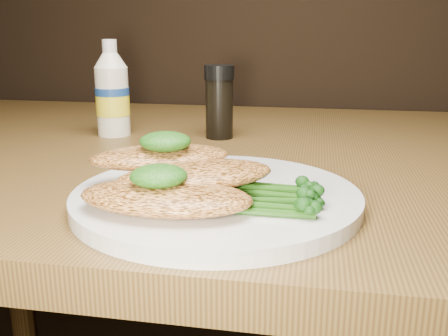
# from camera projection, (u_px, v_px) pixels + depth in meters

# --- Properties ---
(plate) EXTENTS (0.28, 0.28, 0.01)m
(plate) POSITION_uv_depth(u_px,v_px,m) (216.00, 198.00, 0.50)
(plate) COLOR silver
(plate) RESTS_ON dining_table
(chicken_front) EXTENTS (0.15, 0.08, 0.02)m
(chicken_front) POSITION_uv_depth(u_px,v_px,m) (166.00, 197.00, 0.44)
(chicken_front) COLOR #E08E47
(chicken_front) RESTS_ON plate
(chicken_mid) EXTENTS (0.17, 0.14, 0.02)m
(chicken_mid) POSITION_uv_depth(u_px,v_px,m) (197.00, 175.00, 0.48)
(chicken_mid) COLOR #E08E47
(chicken_mid) RESTS_ON plate
(chicken_back) EXTENTS (0.16, 0.12, 0.02)m
(chicken_back) POSITION_uv_depth(u_px,v_px,m) (160.00, 157.00, 0.51)
(chicken_back) COLOR #E08E47
(chicken_back) RESTS_ON plate
(pesto_front) EXTENTS (0.06, 0.06, 0.02)m
(pesto_front) POSITION_uv_depth(u_px,v_px,m) (159.00, 176.00, 0.44)
(pesto_front) COLOR #083307
(pesto_front) RESTS_ON chicken_front
(pesto_back) EXTENTS (0.06, 0.05, 0.02)m
(pesto_back) POSITION_uv_depth(u_px,v_px,m) (165.00, 141.00, 0.50)
(pesto_back) COLOR #083307
(pesto_back) RESTS_ON chicken_back
(broccolini_bundle) EXTENTS (0.16, 0.14, 0.02)m
(broccolini_bundle) POSITION_uv_depth(u_px,v_px,m) (264.00, 191.00, 0.46)
(broccolini_bundle) COLOR #1F4C10
(broccolini_bundle) RESTS_ON plate
(mayo_bottle) EXTENTS (0.07, 0.07, 0.15)m
(mayo_bottle) POSITION_uv_depth(u_px,v_px,m) (112.00, 88.00, 0.81)
(mayo_bottle) COLOR white
(mayo_bottle) RESTS_ON dining_table
(pepper_grinder) EXTENTS (0.05, 0.05, 0.11)m
(pepper_grinder) POSITION_uv_depth(u_px,v_px,m) (219.00, 102.00, 0.79)
(pepper_grinder) COLOR black
(pepper_grinder) RESTS_ON dining_table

